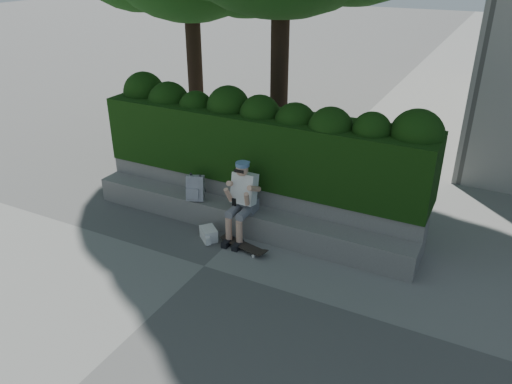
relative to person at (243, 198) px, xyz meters
The scene contains 8 objects.
ground 1.31m from the person, 96.03° to the right, with size 80.00×80.00×0.00m, color slate.
bench_ledge 0.57m from the person, 121.87° to the left, with size 6.00×0.45×0.45m, color gray.
planter_wall 0.77m from the person, 99.75° to the left, with size 6.00×0.50×0.75m, color gray.
hedge 1.07m from the person, 97.29° to the left, with size 6.00×1.00×1.20m, color black.
person is the anchor object (origin of this frame).
skateboard 0.80m from the person, 59.79° to the right, with size 0.81×0.35×0.08m.
backpack_plaid 1.00m from the person, behind, with size 0.31×0.16×0.45m, color silver.
backpack_ground 0.88m from the person, 143.76° to the right, with size 0.33×0.23×0.21m, color white.
Camera 1 is at (3.71, -5.42, 4.48)m, focal length 35.00 mm.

